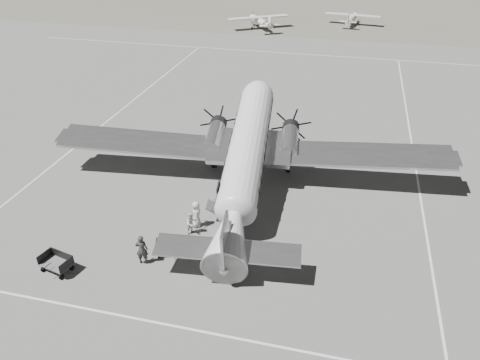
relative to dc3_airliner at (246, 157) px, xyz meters
name	(u,v)px	position (x,y,z in m)	size (l,w,h in m)	color
ground	(259,193)	(1.00, 0.07, -3.00)	(260.00, 260.00, 0.00)	slate
taxi_line_near	(204,332)	(1.00, -13.93, -3.00)	(60.00, 0.15, 0.01)	silver
taxi_line_right	(423,214)	(13.00, 0.07, -3.00)	(0.15, 80.00, 0.01)	silver
taxi_line_left	(108,121)	(-17.00, 10.07, -3.00)	(0.15, 60.00, 0.01)	silver
taxi_line_horizon	(314,55)	(1.00, 40.07, -3.00)	(90.00, 0.15, 0.01)	silver
dc3_airliner	(246,157)	(0.00, 0.00, 0.00)	(31.52, 21.87, 6.00)	silver
light_plane_left	(260,22)	(-10.34, 54.75, -1.82)	(11.42, 9.26, 2.37)	silver
light_plane_right	(352,19)	(5.52, 61.97, -1.94)	(10.19, 8.27, 2.11)	silver
baggage_cart_near	(168,248)	(-3.07, -8.39, -2.54)	(1.63, 1.15, 0.92)	#545454
baggage_cart_far	(56,264)	(-9.00, -11.53, -2.46)	(1.93, 1.37, 1.09)	#545454
ground_crew	(142,249)	(-4.28, -9.60, -1.97)	(0.75, 0.49, 2.06)	#2F2F2F
ramp_agent	(192,223)	(-2.33, -6.02, -2.16)	(0.82, 0.64, 1.68)	silver
passenger	(196,214)	(-2.29, -5.13, -2.04)	(0.94, 0.61, 1.92)	#BCBCBA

